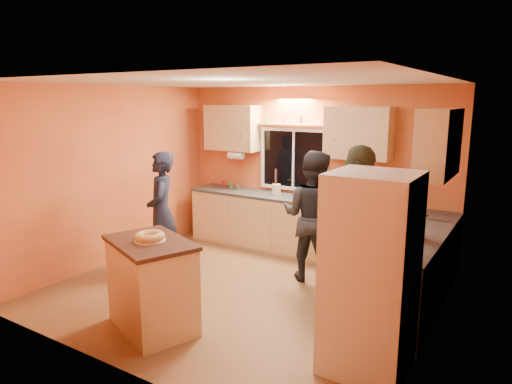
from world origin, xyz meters
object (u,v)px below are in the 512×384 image
Objects in this scene: refrigerator at (370,274)px; person_center at (312,216)px; person_right at (356,238)px; island at (152,284)px; person_left at (162,212)px.

refrigerator is 2.12m from person_center.
person_center is 1.33m from person_right.
refrigerator is 2.26m from island.
person_center is (0.85, 2.13, 0.38)m from island.
person_left reaches higher than island.
island is 0.70× the size of person_left.
person_center is (-1.32, 1.66, -0.02)m from refrigerator.
island is at bearing 118.81° from person_right.
refrigerator reaches higher than person_center.
person_center reaches higher than island.
person_left is at bearing 151.89° from island.
person_right reaches higher than refrigerator.
person_left is (-1.12, 1.35, 0.35)m from island.
island is at bearing 64.21° from person_center.
person_left is at bearing 165.03° from refrigerator.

